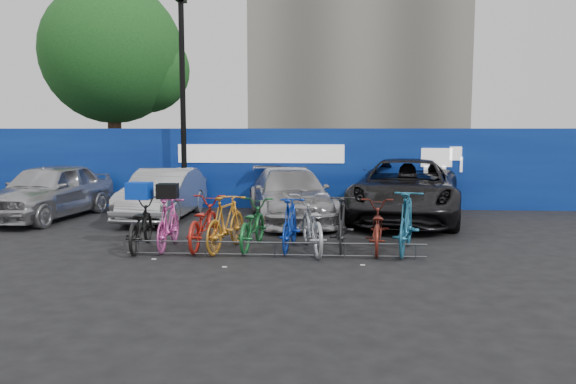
# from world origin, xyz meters

# --- Properties ---
(ground) EXTENTS (100.00, 100.00, 0.00)m
(ground) POSITION_xyz_m (0.00, 0.00, 0.00)
(ground) COLOR black
(ground) RESTS_ON ground
(hoarding) EXTENTS (22.00, 0.18, 2.40)m
(hoarding) POSITION_xyz_m (0.01, 6.00, 1.20)
(hoarding) COLOR navy
(hoarding) RESTS_ON ground
(tree) EXTENTS (5.40, 5.20, 7.80)m
(tree) POSITION_xyz_m (-6.77, 10.06, 5.07)
(tree) COLOR #382314
(tree) RESTS_ON ground
(lamppost) EXTENTS (0.25, 0.50, 6.11)m
(lamppost) POSITION_xyz_m (-3.20, 5.40, 3.27)
(lamppost) COLOR black
(lamppost) RESTS_ON ground
(bike_rack) EXTENTS (5.60, 0.03, 0.30)m
(bike_rack) POSITION_xyz_m (-0.00, -0.60, 0.16)
(bike_rack) COLOR #595B60
(bike_rack) RESTS_ON ground
(car_0) EXTENTS (2.34, 4.57, 1.49)m
(car_0) POSITION_xyz_m (-6.41, 3.58, 0.75)
(car_0) COLOR #AEAFB3
(car_0) RESTS_ON ground
(car_1) EXTENTS (1.51, 4.07, 1.33)m
(car_1) POSITION_xyz_m (-3.35, 3.73, 0.66)
(car_1) COLOR #B2B3B7
(car_1) RESTS_ON ground
(car_2) EXTENTS (2.80, 4.95, 1.35)m
(car_2) POSITION_xyz_m (0.03, 3.65, 0.68)
(car_2) COLOR #ABAAAF
(car_2) RESTS_ON ground
(car_3) EXTENTS (3.72, 6.14, 1.59)m
(car_3) POSITION_xyz_m (3.06, 4.00, 0.80)
(car_3) COLOR black
(car_3) RESTS_ON ground
(bike_0) EXTENTS (0.88, 1.97, 1.00)m
(bike_0) POSITION_xyz_m (-2.73, -0.03, 0.50)
(bike_0) COLOR black
(bike_0) RESTS_ON ground
(bike_1) EXTENTS (0.53, 1.71, 1.02)m
(bike_1) POSITION_xyz_m (-2.18, 0.01, 0.51)
(bike_1) COLOR #E14AAB
(bike_1) RESTS_ON ground
(bike_2) EXTENTS (0.79, 1.98, 1.02)m
(bike_2) POSITION_xyz_m (-1.51, 0.14, 0.51)
(bike_2) COLOR red
(bike_2) RESTS_ON ground
(bike_3) EXTENTS (0.92, 1.90, 1.10)m
(bike_3) POSITION_xyz_m (-1.00, -0.05, 0.55)
(bike_3) COLOR orange
(bike_3) RESTS_ON ground
(bike_4) EXTENTS (0.84, 1.90, 0.97)m
(bike_4) POSITION_xyz_m (-0.52, 0.16, 0.48)
(bike_4) COLOR #1B6A2F
(bike_4) RESTS_ON ground
(bike_5) EXTENTS (0.64, 1.76, 1.04)m
(bike_5) POSITION_xyz_m (0.25, 0.05, 0.52)
(bike_5) COLOR #0D30A4
(bike_5) RESTS_ON ground
(bike_6) EXTENTS (1.10, 2.16, 1.08)m
(bike_6) POSITION_xyz_m (0.67, -0.04, 0.54)
(bike_6) COLOR #AAAEB2
(bike_6) RESTS_ON ground
(bike_7) EXTENTS (0.60, 1.81, 1.07)m
(bike_7) POSITION_xyz_m (1.26, 0.15, 0.54)
(bike_7) COLOR #232425
(bike_7) RESTS_ON ground
(bike_8) EXTENTS (0.82, 1.91, 0.97)m
(bike_8) POSITION_xyz_m (1.95, 0.11, 0.49)
(bike_8) COLOR maroon
(bike_8) RESTS_ON ground
(bike_9) EXTENTS (1.03, 2.08, 1.20)m
(bike_9) POSITION_xyz_m (2.49, -0.03, 0.60)
(bike_9) COLOR #1C5C7D
(bike_9) RESTS_ON ground
(cargo_crate) EXTENTS (0.48, 0.37, 0.33)m
(cargo_crate) POSITION_xyz_m (-2.73, -0.03, 1.17)
(cargo_crate) COLOR #0A39CE
(cargo_crate) RESTS_ON bike_0
(cargo_topcase) EXTENTS (0.42, 0.38, 0.29)m
(cargo_topcase) POSITION_xyz_m (-2.18, 0.01, 1.16)
(cargo_topcase) COLOR black
(cargo_topcase) RESTS_ON bike_1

